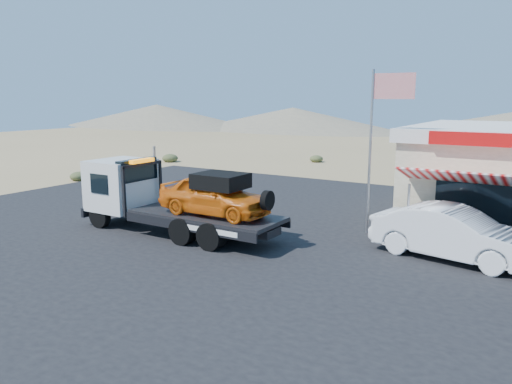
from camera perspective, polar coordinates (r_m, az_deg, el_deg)
ground at (r=17.70m, az=-7.16°, el=-5.84°), size 120.00×120.00×0.00m
asphalt_lot at (r=19.03m, az=3.29°, el=-4.56°), size 32.00×24.00×0.02m
tow_truck at (r=18.73m, az=-9.37°, el=-0.39°), size 8.07×2.39×2.70m
white_sedan at (r=16.82m, az=21.63°, el=-4.43°), size 5.24×2.61×1.65m
flagpole at (r=18.61m, az=13.68°, el=6.56°), size 1.55×0.10×6.00m
desert_scrub at (r=34.30m, az=-14.68°, el=2.46°), size 25.16×32.32×0.67m
distant_hills at (r=71.36m, az=15.27°, el=7.88°), size 126.00×48.00×4.20m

